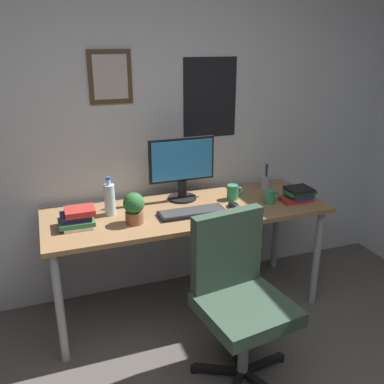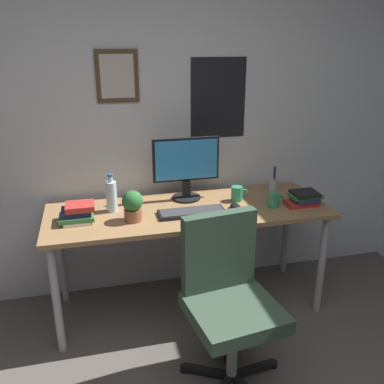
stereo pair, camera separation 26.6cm
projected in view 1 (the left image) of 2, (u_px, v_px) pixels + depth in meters
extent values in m
cube|color=silver|center=(129.00, 119.00, 2.89)|extent=(4.40, 0.08, 2.60)
cube|color=#4C3823|center=(110.00, 77.00, 2.72)|extent=(0.28, 0.02, 0.34)
cube|color=beige|center=(110.00, 77.00, 2.71)|extent=(0.22, 0.00, 0.28)
cube|color=black|center=(210.00, 98.00, 3.00)|extent=(0.40, 0.01, 0.56)
cube|color=#936D47|center=(187.00, 210.00, 2.80)|extent=(1.86, 0.67, 0.03)
cylinder|color=#9EA0A5|center=(60.00, 309.00, 2.41)|extent=(0.05, 0.05, 0.73)
cylinder|color=#9EA0A5|center=(316.00, 258.00, 2.97)|extent=(0.05, 0.05, 0.73)
cylinder|color=#9EA0A5|center=(55.00, 263.00, 2.90)|extent=(0.05, 0.05, 0.73)
cylinder|color=#9EA0A5|center=(276.00, 227.00, 3.46)|extent=(0.05, 0.05, 0.73)
cube|color=#334738|center=(246.00, 309.00, 2.25)|extent=(0.52, 0.52, 0.08)
cube|color=#334738|center=(227.00, 249.00, 2.33)|extent=(0.43, 0.13, 0.45)
cylinder|color=#9EA0A5|center=(244.00, 347.00, 2.34)|extent=(0.07, 0.07, 0.42)
cube|color=black|center=(262.00, 364.00, 2.46)|extent=(0.28, 0.08, 0.03)
cylinder|color=black|center=(281.00, 358.00, 2.53)|extent=(0.05, 0.05, 0.04)
cube|color=black|center=(236.00, 355.00, 2.53)|extent=(0.09, 0.28, 0.03)
cylinder|color=black|center=(230.00, 341.00, 2.66)|extent=(0.05, 0.05, 0.04)
cube|color=black|center=(218.00, 369.00, 2.42)|extent=(0.27, 0.17, 0.03)
cylinder|color=black|center=(194.00, 369.00, 2.44)|extent=(0.05, 0.05, 0.04)
cylinder|color=black|center=(182.00, 198.00, 2.96)|extent=(0.20, 0.20, 0.01)
cube|color=black|center=(182.00, 189.00, 2.94)|extent=(0.05, 0.04, 0.12)
cube|color=black|center=(182.00, 160.00, 2.87)|extent=(0.46, 0.02, 0.30)
cube|color=#338CD8|center=(183.00, 160.00, 2.85)|extent=(0.43, 0.00, 0.27)
cube|color=black|center=(192.00, 213.00, 2.70)|extent=(0.43, 0.15, 0.02)
cube|color=#38383A|center=(192.00, 211.00, 2.70)|extent=(0.41, 0.13, 0.00)
ellipsoid|color=black|center=(234.00, 205.00, 2.81)|extent=(0.06, 0.11, 0.04)
cylinder|color=silver|center=(110.00, 200.00, 2.67)|extent=(0.07, 0.07, 0.20)
cylinder|color=silver|center=(108.00, 182.00, 2.63)|extent=(0.03, 0.03, 0.04)
cylinder|color=#2659B2|center=(108.00, 178.00, 2.62)|extent=(0.03, 0.03, 0.02)
cylinder|color=#2D8C59|center=(270.00, 197.00, 2.86)|extent=(0.07, 0.07, 0.10)
torus|color=#2D8C59|center=(276.00, 195.00, 2.88)|extent=(0.05, 0.01, 0.05)
cylinder|color=#2D8C59|center=(233.00, 192.00, 2.94)|extent=(0.08, 0.08, 0.10)
torus|color=#2D8C59|center=(239.00, 191.00, 2.96)|extent=(0.05, 0.01, 0.05)
cylinder|color=brown|center=(135.00, 217.00, 2.57)|extent=(0.11, 0.11, 0.07)
sphere|color=#2D6B33|center=(134.00, 203.00, 2.53)|extent=(0.13, 0.13, 0.13)
ellipsoid|color=#287A38|center=(128.00, 200.00, 2.54)|extent=(0.07, 0.08, 0.02)
ellipsoid|color=#287A38|center=(138.00, 201.00, 2.57)|extent=(0.07, 0.08, 0.02)
ellipsoid|color=#287A38|center=(130.00, 202.00, 2.49)|extent=(0.08, 0.07, 0.02)
cylinder|color=#9EA0A5|center=(265.00, 182.00, 3.15)|extent=(0.07, 0.07, 0.09)
cylinder|color=#263FBF|center=(267.00, 173.00, 3.12)|extent=(0.01, 0.01, 0.13)
cylinder|color=red|center=(266.00, 172.00, 3.13)|extent=(0.01, 0.01, 0.13)
cylinder|color=black|center=(266.00, 173.00, 3.12)|extent=(0.01, 0.01, 0.13)
cylinder|color=#9EA0A5|center=(267.00, 172.00, 3.13)|extent=(0.01, 0.03, 0.14)
cylinder|color=#9EA0A5|center=(265.00, 172.00, 3.12)|extent=(0.01, 0.02, 0.14)
cube|color=silver|center=(77.00, 225.00, 2.52)|extent=(0.16, 0.17, 0.02)
cube|color=#33723F|center=(76.00, 222.00, 2.51)|extent=(0.21, 0.15, 0.03)
cube|color=navy|center=(76.00, 216.00, 2.52)|extent=(0.18, 0.14, 0.03)
cube|color=#B22D28|center=(80.00, 211.00, 2.50)|extent=(0.17, 0.15, 0.03)
cube|color=#B22D28|center=(296.00, 199.00, 2.91)|extent=(0.21, 0.11, 0.03)
cube|color=navy|center=(299.00, 194.00, 2.92)|extent=(0.16, 0.15, 0.02)
cube|color=#33723F|center=(300.00, 192.00, 2.90)|extent=(0.21, 0.12, 0.02)
cube|color=black|center=(299.00, 189.00, 2.89)|extent=(0.17, 0.15, 0.02)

